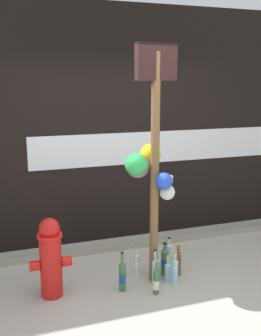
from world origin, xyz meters
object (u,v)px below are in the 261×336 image
at_px(memorial_post, 150,156).
at_px(bottle_2, 175,271).
at_px(bottle_6, 168,270).
at_px(bottle_8, 169,255).
at_px(bottle_1, 165,261).
at_px(bottle_4, 155,260).
at_px(bottle_5, 156,281).
at_px(bottle_3, 122,276).
at_px(bottle_0, 137,263).
at_px(fire_hydrant, 51,257).
at_px(bottle_9, 178,262).
at_px(bottle_7, 155,271).

relative_size(memorial_post, bottle_2, 6.83).
xyz_separation_m(bottle_6, bottle_8, (0.13, 0.26, 0.04)).
distance_m(bottle_1, bottle_2, 0.23).
xyz_separation_m(bottle_4, bottle_8, (0.19, 0.02, 0.02)).
xyz_separation_m(memorial_post, bottle_1, (0.19, 0.02, -1.23)).
height_order(bottle_1, bottle_8, bottle_1).
height_order(bottle_5, bottle_6, bottle_5).
xyz_separation_m(bottle_1, bottle_3, (-0.56, -0.17, -0.00)).
bearing_deg(bottle_8, bottle_0, -174.13).
relative_size(fire_hydrant, bottle_5, 2.22).
relative_size(bottle_5, bottle_8, 0.98).
bearing_deg(bottle_3, bottle_2, -6.22).
bearing_deg(bottle_6, bottle_4, 104.23).
relative_size(bottle_4, bottle_5, 0.97).
distance_m(bottle_8, bottle_9, 0.19).
relative_size(bottle_3, bottle_6, 1.52).
height_order(fire_hydrant, bottle_0, fire_hydrant).
bearing_deg(bottle_3, fire_hydrant, 168.65).
relative_size(bottle_4, bottle_6, 1.28).
bearing_deg(bottle_1, bottle_2, -84.98).
relative_size(bottle_1, bottle_8, 1.02).
xyz_separation_m(fire_hydrant, bottle_3, (0.71, -0.14, -0.26)).
bearing_deg(bottle_8, bottle_6, -115.48).
distance_m(bottle_6, bottle_7, 0.17).
relative_size(bottle_2, bottle_3, 0.85).
bearing_deg(bottle_2, bottle_7, 158.59).
relative_size(bottle_2, bottle_6, 1.29).
relative_size(bottle_7, bottle_9, 1.06).
xyz_separation_m(fire_hydrant, bottle_6, (1.26, -0.10, -0.30)).
xyz_separation_m(memorial_post, bottle_3, (-0.36, -0.15, -1.23)).
relative_size(memorial_post, bottle_7, 6.32).
xyz_separation_m(bottle_1, bottle_4, (-0.07, 0.12, -0.03)).
bearing_deg(bottle_5, bottle_9, 37.37).
relative_size(fire_hydrant, bottle_1, 2.14).
bearing_deg(bottle_1, bottle_3, -162.98).
distance_m(fire_hydrant, bottle_6, 1.30).
height_order(bottle_2, bottle_3, bottle_3).
bearing_deg(bottle_6, bottle_1, 84.24).
relative_size(fire_hydrant, bottle_8, 2.18).
relative_size(bottle_2, bottle_9, 0.98).
bearing_deg(bottle_1, bottle_7, -139.40).
relative_size(memorial_post, bottle_4, 6.91).
height_order(bottle_4, bottle_6, bottle_4).
bearing_deg(bottle_8, fire_hydrant, -173.13).
relative_size(bottle_6, bottle_7, 0.72).
height_order(bottle_6, bottle_7, bottle_7).
height_order(fire_hydrant, bottle_4, fire_hydrant).
bearing_deg(bottle_2, bottle_4, 105.07).
relative_size(memorial_post, fire_hydrant, 3.02).
bearing_deg(bottle_1, fire_hydrant, -178.80).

